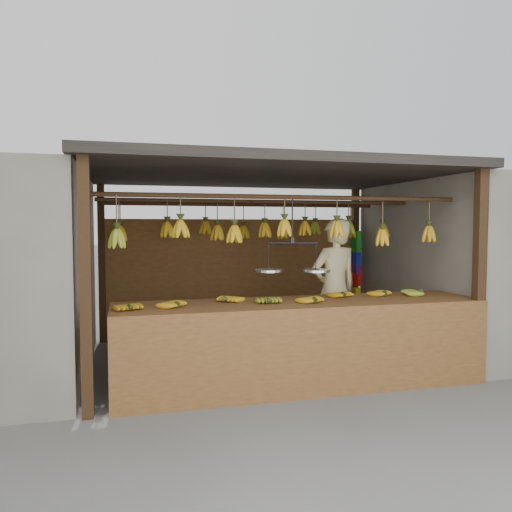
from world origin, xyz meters
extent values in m
plane|color=#5B5B57|center=(0.00, 0.00, 0.00)|extent=(80.00, 80.00, 0.00)
cube|color=#301E0F|center=(-2.00, -1.50, 1.15)|extent=(0.10, 0.10, 2.30)
cube|color=#301E0F|center=(2.00, -1.50, 1.15)|extent=(0.10, 0.10, 2.30)
cube|color=#301E0F|center=(-2.00, 1.50, 1.15)|extent=(0.10, 0.10, 2.30)
cube|color=#301E0F|center=(2.00, 1.50, 1.15)|extent=(0.10, 0.10, 2.30)
cube|color=black|center=(0.00, 0.00, 2.35)|extent=(4.30, 3.30, 0.10)
cylinder|color=#301E0F|center=(0.00, -1.00, 2.00)|extent=(4.00, 0.05, 0.05)
cylinder|color=#301E0F|center=(0.00, 0.00, 2.00)|extent=(4.00, 0.05, 0.05)
cylinder|color=#301E0F|center=(0.00, 1.00, 2.00)|extent=(4.00, 0.05, 0.05)
cube|color=brown|center=(0.00, 1.50, 0.90)|extent=(4.00, 0.06, 1.80)
cube|color=slate|center=(3.60, 0.00, 1.15)|extent=(3.00, 3.00, 2.30)
cube|color=brown|center=(0.13, -1.10, 0.86)|extent=(3.90, 0.87, 0.08)
cube|color=brown|center=(0.13, -1.53, 0.45)|extent=(3.90, 0.04, 0.90)
cube|color=#301E0F|center=(-1.72, -1.48, 0.41)|extent=(0.07, 0.07, 0.82)
cube|color=#301E0F|center=(1.98, -1.48, 0.41)|extent=(0.07, 0.07, 0.82)
cube|color=#301E0F|center=(-1.72, -0.72, 0.41)|extent=(0.07, 0.07, 0.82)
cube|color=#301E0F|center=(1.98, -0.72, 0.41)|extent=(0.07, 0.07, 0.82)
ellipsoid|color=#C79215|center=(-1.61, -1.30, 0.93)|extent=(0.25, 0.29, 0.06)
ellipsoid|color=#C79215|center=(-1.17, -1.22, 0.93)|extent=(0.30, 0.30, 0.06)
ellipsoid|color=#C79215|center=(-0.66, -1.02, 0.93)|extent=(0.29, 0.30, 0.06)
ellipsoid|color=#92A523|center=(-0.25, -1.22, 0.93)|extent=(0.20, 0.26, 0.06)
ellipsoid|color=#C79215|center=(0.22, -1.29, 0.93)|extent=(0.27, 0.30, 0.06)
ellipsoid|color=#C79215|center=(0.68, -1.00, 0.93)|extent=(0.24, 0.28, 0.06)
ellipsoid|color=#C79215|center=(1.18, -1.01, 0.93)|extent=(0.28, 0.30, 0.06)
ellipsoid|color=#92A523|center=(1.61, -1.00, 0.93)|extent=(0.27, 0.22, 0.06)
ellipsoid|color=#92A523|center=(-1.74, -1.04, 1.57)|extent=(0.16, 0.16, 0.28)
ellipsoid|color=#C79215|center=(-1.12, -0.97, 1.67)|extent=(0.16, 0.16, 0.28)
ellipsoid|color=#C79215|center=(-0.56, -0.96, 1.61)|extent=(0.16, 0.16, 0.28)
ellipsoid|color=#C79215|center=(-0.02, -0.98, 1.67)|extent=(0.16, 0.16, 0.28)
ellipsoid|color=#C79215|center=(0.58, -0.98, 1.66)|extent=(0.16, 0.16, 0.28)
ellipsoid|color=#C79215|center=(1.13, -0.98, 1.56)|extent=(0.16, 0.16, 0.28)
ellipsoid|color=#C79215|center=(1.73, -0.97, 1.60)|extent=(0.16, 0.16, 0.28)
ellipsoid|color=#C79215|center=(-1.73, -0.04, 1.61)|extent=(0.16, 0.16, 0.28)
ellipsoid|color=#C79215|center=(-1.18, -0.04, 1.66)|extent=(0.16, 0.16, 0.28)
ellipsoid|color=#C79215|center=(-0.56, 0.03, 1.61)|extent=(0.16, 0.16, 0.28)
ellipsoid|color=#C79215|center=(0.04, 0.00, 1.64)|extent=(0.16, 0.16, 0.28)
ellipsoid|color=#C79215|center=(0.57, 0.00, 1.67)|extent=(0.16, 0.16, 0.28)
ellipsoid|color=#92A523|center=(1.17, -0.01, 1.68)|extent=(0.16, 0.16, 0.28)
ellipsoid|color=#C79215|center=(1.69, 0.02, 1.63)|extent=(0.16, 0.16, 0.28)
ellipsoid|color=#C79215|center=(-1.73, 1.00, 1.59)|extent=(0.16, 0.16, 0.28)
ellipsoid|color=#92A523|center=(-1.09, 1.00, 1.62)|extent=(0.16, 0.16, 0.28)
ellipsoid|color=#C79215|center=(-0.55, 1.03, 1.67)|extent=(0.16, 0.16, 0.28)
ellipsoid|color=#C79215|center=(0.00, 1.01, 1.61)|extent=(0.16, 0.16, 0.28)
ellipsoid|color=#C79215|center=(0.58, 0.96, 1.59)|extent=(0.16, 0.16, 0.28)
ellipsoid|color=#92A523|center=(1.09, 0.96, 1.66)|extent=(0.16, 0.16, 0.28)
ellipsoid|color=#C79215|center=(1.67, 0.97, 1.61)|extent=(0.16, 0.16, 0.28)
cylinder|color=black|center=(0.06, -1.00, 1.76)|extent=(0.02, 0.02, 0.49)
cylinder|color=black|center=(0.06, -1.00, 1.51)|extent=(0.54, 0.17, 0.02)
cylinder|color=silver|center=(-0.19, -0.93, 1.21)|extent=(0.30, 0.30, 0.02)
cylinder|color=silver|center=(0.30, -1.07, 1.21)|extent=(0.30, 0.30, 0.02)
imported|color=beige|center=(0.86, -0.30, 0.89)|extent=(0.72, 0.55, 1.79)
cube|color=#199926|center=(1.94, 1.35, 1.45)|extent=(0.08, 0.26, 0.34)
cube|color=#1426BF|center=(1.94, 1.35, 1.11)|extent=(0.08, 0.26, 0.34)
cube|color=red|center=(1.94, 1.35, 0.90)|extent=(0.08, 0.26, 0.34)
cube|color=yellow|center=(1.94, 1.35, 0.54)|extent=(0.08, 0.26, 0.34)
camera|label=1|loc=(-1.65, -6.04, 1.69)|focal=35.00mm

